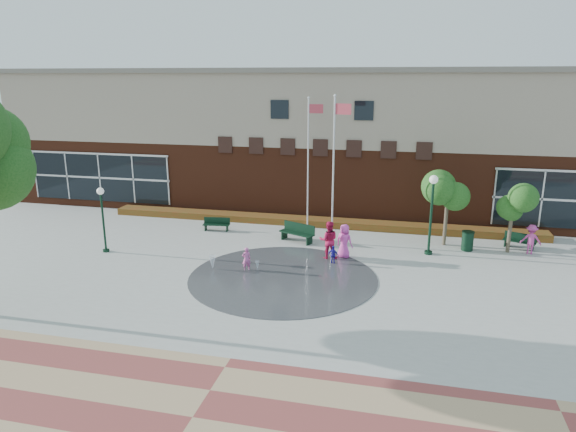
% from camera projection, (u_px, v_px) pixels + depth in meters
% --- Properties ---
extents(ground, '(120.00, 120.00, 0.00)m').
position_uv_depth(ground, '(265.00, 306.00, 20.06)').
color(ground, '#666056').
rests_on(ground, ground).
extents(plaza_concrete, '(46.00, 18.00, 0.01)m').
position_uv_depth(plaza_concrete, '(288.00, 270.00, 23.82)').
color(plaza_concrete, '#A8A8A0').
rests_on(plaza_concrete, ground).
extents(paver_band, '(46.00, 6.00, 0.01)m').
position_uv_depth(paver_band, '(193.00, 418.00, 13.48)').
color(paver_band, brown).
rests_on(paver_band, ground).
extents(splash_pad, '(8.40, 8.40, 0.01)m').
position_uv_depth(splash_pad, '(283.00, 278.00, 22.88)').
color(splash_pad, '#383A3D').
rests_on(splash_pad, ground).
extents(library_building, '(44.40, 10.40, 9.20)m').
position_uv_depth(library_building, '(333.00, 137.00, 35.26)').
color(library_building, '#592716').
rests_on(library_building, ground).
extents(flower_bed, '(26.00, 1.20, 0.40)m').
position_uv_depth(flower_bed, '(317.00, 225.00, 30.96)').
color(flower_bed, '#A71E10').
rests_on(flower_bed, ground).
extents(flagpole_left, '(0.90, 0.15, 7.62)m').
position_uv_depth(flagpole_left, '(309.00, 157.00, 29.35)').
color(flagpole_left, silver).
rests_on(flagpole_left, ground).
extents(flagpole_right, '(0.94, 0.32, 7.83)m').
position_uv_depth(flagpole_right, '(334.00, 163.00, 26.54)').
color(flagpole_right, silver).
rests_on(flagpole_right, ground).
extents(lamp_left, '(0.36, 0.36, 3.37)m').
position_uv_depth(lamp_left, '(102.00, 212.00, 25.72)').
color(lamp_left, black).
rests_on(lamp_left, ground).
extents(lamp_right, '(0.43, 0.43, 4.06)m').
position_uv_depth(lamp_right, '(432.00, 206.00, 25.26)').
color(lamp_right, black).
rests_on(lamp_right, ground).
extents(bench_left, '(1.58, 0.61, 0.77)m').
position_uv_depth(bench_left, '(217.00, 227.00, 29.81)').
color(bench_left, black).
rests_on(bench_left, ground).
extents(bench_mid, '(2.07, 1.33, 1.01)m').
position_uv_depth(bench_mid, '(297.00, 236.00, 27.79)').
color(bench_mid, black).
rests_on(bench_mid, ground).
extents(bench_right, '(1.64, 1.05, 0.80)m').
position_uv_depth(bench_right, '(519.00, 244.00, 26.72)').
color(bench_right, black).
rests_on(bench_right, ground).
extents(trash_can, '(0.63, 0.63, 1.03)m').
position_uv_depth(trash_can, '(468.00, 241.00, 26.35)').
color(trash_can, black).
rests_on(trash_can, ground).
extents(tree_mid, '(2.67, 2.67, 4.50)m').
position_uv_depth(tree_mid, '(449.00, 185.00, 26.48)').
color(tree_mid, '#463B2D').
rests_on(tree_mid, ground).
extents(tree_small_right, '(2.03, 2.03, 3.47)m').
position_uv_depth(tree_small_right, '(513.00, 204.00, 25.52)').
color(tree_small_right, '#463B2D').
rests_on(tree_small_right, ground).
extents(water_jet_a, '(0.33, 0.33, 0.65)m').
position_uv_depth(water_jet_a, '(213.00, 270.00, 23.84)').
color(water_jet_a, white).
rests_on(water_jet_a, ground).
extents(water_jet_b, '(0.21, 0.21, 0.47)m').
position_uv_depth(water_jet_b, '(257.00, 271.00, 23.63)').
color(water_jet_b, white).
rests_on(water_jet_b, ground).
extents(child_splash, '(0.49, 0.44, 1.13)m').
position_uv_depth(child_splash, '(246.00, 259.00, 23.60)').
color(child_splash, '#D85CA7').
rests_on(child_splash, ground).
extents(adult_red, '(1.03, 0.86, 1.90)m').
position_uv_depth(adult_red, '(329.00, 240.00, 25.08)').
color(adult_red, '#C01847').
rests_on(adult_red, ground).
extents(adult_pink, '(0.98, 0.80, 1.72)m').
position_uv_depth(adult_pink, '(344.00, 241.00, 25.20)').
color(adult_pink, '#ED46B9').
rests_on(adult_pink, ground).
extents(child_blue, '(0.57, 0.33, 0.91)m').
position_uv_depth(child_blue, '(333.00, 255.00, 24.46)').
color(child_blue, '#251BA3').
rests_on(child_blue, ground).
extents(person_bench, '(1.06, 0.71, 1.52)m').
position_uv_depth(person_bench, '(531.00, 239.00, 25.80)').
color(person_bench, '#D14099').
rests_on(person_bench, ground).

